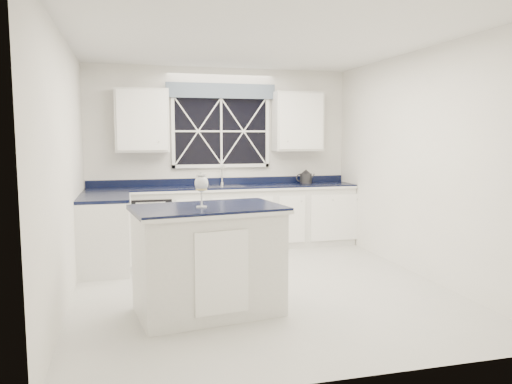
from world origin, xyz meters
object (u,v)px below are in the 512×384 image
object	(u,v)px
dishwasher	(150,225)
faucet	(222,174)
island	(208,260)
wine_glass	(201,185)
soap_bottle	(200,179)
kettle	(306,177)

from	to	relation	value
dishwasher	faucet	world-z (taller)	faucet
island	wine_glass	size ratio (longest dim) A/B	4.93
island	soap_bottle	distance (m)	2.94
island	soap_bottle	size ratio (longest dim) A/B	7.53
soap_bottle	dishwasher	bearing A→B (deg)	-164.04
dishwasher	wine_glass	bearing A→B (deg)	-82.39
wine_glass	soap_bottle	size ratio (longest dim) A/B	1.53
faucet	island	bearing A→B (deg)	-103.40
faucet	dishwasher	bearing A→B (deg)	-169.98
soap_bottle	wine_glass	bearing A→B (deg)	-98.02
island	soap_bottle	bearing A→B (deg)	74.95
kettle	island	bearing A→B (deg)	-125.58
kettle	dishwasher	bearing A→B (deg)	-177.22
dishwasher	wine_glass	distance (m)	2.84
wine_glass	kettle	bearing A→B (deg)	53.68
dishwasher	faucet	size ratio (longest dim) A/B	2.72
faucet	kettle	distance (m)	1.32
island	soap_bottle	world-z (taller)	soap_bottle
dishwasher	soap_bottle	bearing A→B (deg)	15.96
wine_glass	dishwasher	bearing A→B (deg)	97.61
faucet	soap_bottle	xyz separation A→B (m)	(-0.33, 0.03, -0.06)
soap_bottle	island	bearing A→B (deg)	-96.89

